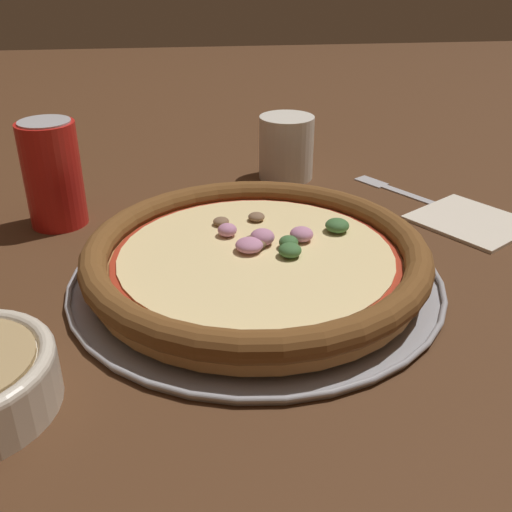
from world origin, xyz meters
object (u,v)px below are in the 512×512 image
Objects in this scene: beverage_can at (53,174)px; drinking_cup at (286,148)px; pizza at (256,257)px; pizza_tray at (256,278)px; fork at (403,192)px; napkin at (471,220)px.

drinking_cup is at bearing -157.25° from beverage_can.
pizza is at bearing 75.11° from drinking_cup.
beverage_can is at bearing -37.70° from pizza_tray.
drinking_cup is 0.17m from fork.
fork is (-0.22, -0.21, -0.00)m from pizza_tray.
pizza is 2.15× the size of fork.
fork is at bearing 151.07° from drinking_cup.
napkin is at bearing 173.22° from beverage_can.
napkin is 0.11m from fork.
pizza is 0.30m from drinking_cup.
fork is 1.26× the size of beverage_can.
drinking_cup is at bearing -42.87° from napkin.
pizza_tray is 0.31m from fork.
beverage_can reaches higher than napkin.
drinking_cup is (-0.08, -0.29, 0.02)m from pizza.
beverage_can is (0.22, -0.17, 0.03)m from pizza.
pizza is 2.71× the size of beverage_can.
pizza reaches higher than napkin.
napkin is (-0.27, -0.11, -0.02)m from pizza.
napkin is at bearing 137.13° from drinking_cup.
pizza_tray is at bearing 100.03° from fork.
pizza_tray and napkin have the same top height.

